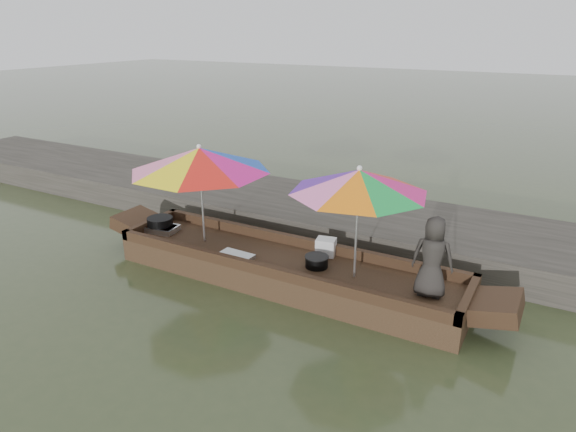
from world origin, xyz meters
The scene contains 11 objects.
water centered at (0.00, 0.00, 0.00)m, with size 80.00×80.00×0.00m, color #364125.
dock centered at (0.00, 2.20, 0.25)m, with size 22.00×2.20×0.50m, color #2D2B26.
boat_hull centered at (0.00, 0.00, 0.17)m, with size 5.26×1.20×0.35m, color black.
cooking_pot centered at (-2.38, 0.01, 0.46)m, with size 0.42×0.42×0.22m, color black.
tray_crayfish centered at (-2.33, -0.02, 0.39)m, with size 0.52×0.36×0.09m, color silver.
tray_scallop centered at (-0.66, -0.33, 0.38)m, with size 0.52×0.36×0.06m, color silver.
charcoal_grill centered at (0.51, 0.02, 0.43)m, with size 0.32×0.32×0.15m, color black.
supply_bag centered at (0.45, 0.45, 0.48)m, with size 0.28×0.22×0.26m, color silver.
vendor centered at (2.10, -0.02, 0.88)m, with size 0.52×0.34×1.06m, color #292623.
umbrella_bow centered at (-1.46, 0.00, 1.12)m, with size 2.14×2.14×1.55m, color #E51487, non-canonical shape.
umbrella_stern centered at (1.09, 0.00, 1.12)m, with size 1.81×1.81×1.55m, color #E51478, non-canonical shape.
Camera 1 is at (3.34, -5.89, 3.55)m, focal length 32.00 mm.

